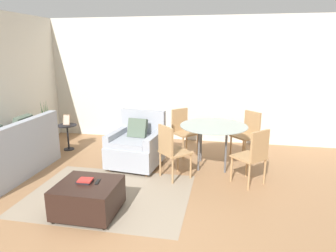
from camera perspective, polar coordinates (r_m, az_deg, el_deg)
name	(u,v)px	position (r m, az deg, el deg)	size (l,w,h in m)	color
ground_plane	(118,231)	(3.76, -9.51, -19.10)	(20.00, 20.00, 0.00)	#936B47
wall_back	(174,80)	(6.83, 1.13, 8.69)	(12.00, 0.06, 2.75)	beige
area_rug	(109,194)	(4.58, -11.11, -12.66)	(2.32, 1.76, 0.01)	gray
couch	(6,158)	(5.65, -28.44, -5.30)	(0.93, 1.89, 0.95)	#999EA8
armchair	(137,146)	(5.44, -6.02, -3.83)	(0.95, 0.98, 0.97)	#999EA8
ottoman	(88,197)	(4.07, -14.94, -12.94)	(0.76, 0.71, 0.42)	black
book_stack	(85,181)	(4.02, -15.52, -10.02)	(0.20, 0.16, 0.04)	black
tv_remote_primary	(98,182)	(3.99, -13.27, -10.31)	(0.06, 0.15, 0.01)	black
potted_plant	(48,136)	(6.93, -21.91, -1.79)	(0.37, 0.37, 1.05)	brown
side_table	(68,132)	(6.58, -18.58, -1.16)	(0.39, 0.39, 0.54)	black
picture_frame	(67,120)	(6.52, -18.77, 1.11)	(0.15, 0.07, 0.22)	#8C6647
dining_table	(214,130)	(5.31, 8.67, -0.71)	(1.18, 1.18, 0.77)	#8C9E99
dining_chair_near_left	(171,148)	(4.82, 0.56, -4.29)	(0.59, 0.59, 0.90)	tan
dining_chair_near_right	(254,154)	(4.77, 16.00, -5.08)	(0.59, 0.59, 0.90)	tan
dining_chair_far_left	(183,128)	(6.03, 2.78, -0.41)	(0.59, 0.59, 0.90)	tan
dining_chair_far_right	(248,131)	(5.99, 15.03, -1.00)	(0.59, 0.59, 0.90)	tan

